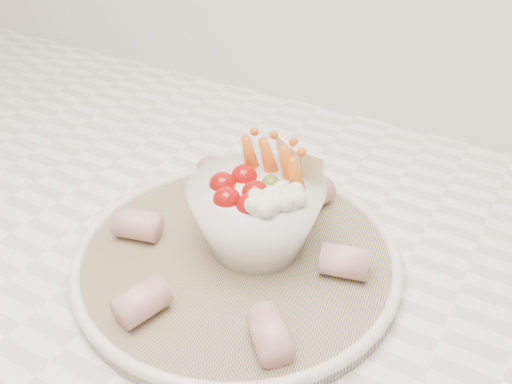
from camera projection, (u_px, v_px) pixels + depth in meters
The scene contains 3 objects.
serving_platter at pixel (237, 257), 0.58m from camera, with size 0.39×0.39×0.02m.
veggie_bowl at pixel (257, 212), 0.57m from camera, with size 0.14×0.14×0.11m.
cured_meat_rolls at pixel (237, 242), 0.57m from camera, with size 0.26×0.28×0.03m.
Camera 1 is at (0.14, 1.00, 1.32)m, focal length 40.00 mm.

